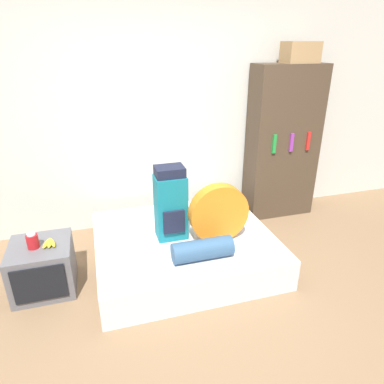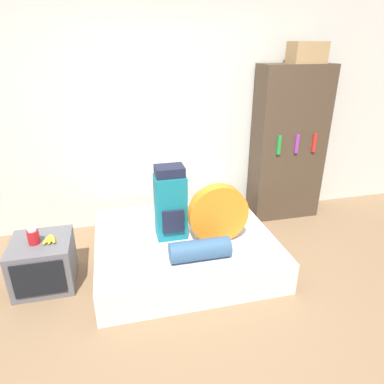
{
  "view_description": "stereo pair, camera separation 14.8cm",
  "coord_description": "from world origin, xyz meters",
  "px_view_note": "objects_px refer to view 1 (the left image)",
  "views": [
    {
      "loc": [
        -0.73,
        -1.98,
        2.06
      ],
      "look_at": [
        0.11,
        0.87,
        0.76
      ],
      "focal_mm": 32.0,
      "sensor_mm": 36.0,
      "label": 1
    },
    {
      "loc": [
        -0.59,
        -2.02,
        2.06
      ],
      "look_at": [
        0.11,
        0.87,
        0.76
      ],
      "focal_mm": 32.0,
      "sensor_mm": 36.0,
      "label": 2
    }
  ],
  "objects_px": {
    "tent_bag": "(219,213)",
    "television": "(43,267)",
    "sleeping_roll": "(203,249)",
    "canister": "(33,241)",
    "cardboard_box": "(300,52)",
    "backpack": "(171,204)",
    "bookshelf": "(283,143)"
  },
  "relations": [
    {
      "from": "canister",
      "to": "tent_bag",
      "type": "bearing_deg",
      "value": -3.93
    },
    {
      "from": "television",
      "to": "canister",
      "type": "relative_size",
      "value": 3.81
    },
    {
      "from": "backpack",
      "to": "tent_bag",
      "type": "relative_size",
      "value": 1.27
    },
    {
      "from": "canister",
      "to": "cardboard_box",
      "type": "relative_size",
      "value": 0.37
    },
    {
      "from": "television",
      "to": "canister",
      "type": "height_order",
      "value": "canister"
    },
    {
      "from": "tent_bag",
      "to": "sleeping_roll",
      "type": "distance_m",
      "value": 0.41
    },
    {
      "from": "bookshelf",
      "to": "television",
      "type": "bearing_deg",
      "value": -164.0
    },
    {
      "from": "tent_bag",
      "to": "television",
      "type": "distance_m",
      "value": 1.66
    },
    {
      "from": "sleeping_roll",
      "to": "television",
      "type": "relative_size",
      "value": 1.01
    },
    {
      "from": "canister",
      "to": "cardboard_box",
      "type": "distance_m",
      "value": 3.34
    },
    {
      "from": "bookshelf",
      "to": "cardboard_box",
      "type": "bearing_deg",
      "value": -17.13
    },
    {
      "from": "television",
      "to": "cardboard_box",
      "type": "relative_size",
      "value": 1.4
    },
    {
      "from": "sleeping_roll",
      "to": "television",
      "type": "height_order",
      "value": "sleeping_roll"
    },
    {
      "from": "tent_bag",
      "to": "cardboard_box",
      "type": "xyz_separation_m",
      "value": [
        1.26,
        0.91,
        1.37
      ]
    },
    {
      "from": "backpack",
      "to": "bookshelf",
      "type": "xyz_separation_m",
      "value": [
        1.59,
        0.75,
        0.26
      ]
    },
    {
      "from": "tent_bag",
      "to": "bookshelf",
      "type": "xyz_separation_m",
      "value": [
        1.18,
        0.93,
        0.33
      ]
    },
    {
      "from": "cardboard_box",
      "to": "canister",
      "type": "bearing_deg",
      "value": -164.76
    },
    {
      "from": "tent_bag",
      "to": "bookshelf",
      "type": "distance_m",
      "value": 1.54
    },
    {
      "from": "backpack",
      "to": "sleeping_roll",
      "type": "xyz_separation_m",
      "value": [
        0.17,
        -0.45,
        -0.26
      ]
    },
    {
      "from": "bookshelf",
      "to": "canister",
      "type": "bearing_deg",
      "value": -163.86
    },
    {
      "from": "cardboard_box",
      "to": "sleeping_roll",
      "type": "bearing_deg",
      "value": -142.06
    },
    {
      "from": "sleeping_roll",
      "to": "television",
      "type": "xyz_separation_m",
      "value": [
        -1.37,
        0.4,
        -0.18
      ]
    },
    {
      "from": "television",
      "to": "bookshelf",
      "type": "xyz_separation_m",
      "value": [
        2.79,
        0.8,
        0.7
      ]
    },
    {
      "from": "canister",
      "to": "cardboard_box",
      "type": "xyz_separation_m",
      "value": [
        2.91,
        0.79,
        1.45
      ]
    },
    {
      "from": "backpack",
      "to": "tent_bag",
      "type": "distance_m",
      "value": 0.46
    },
    {
      "from": "canister",
      "to": "sleeping_roll",
      "type": "bearing_deg",
      "value": -15.21
    },
    {
      "from": "tent_bag",
      "to": "television",
      "type": "bearing_deg",
      "value": 175.37
    },
    {
      "from": "tent_bag",
      "to": "television",
      "type": "xyz_separation_m",
      "value": [
        -1.61,
        0.13,
        -0.37
      ]
    },
    {
      "from": "backpack",
      "to": "bookshelf",
      "type": "distance_m",
      "value": 1.78
    },
    {
      "from": "sleeping_roll",
      "to": "canister",
      "type": "bearing_deg",
      "value": 164.79
    },
    {
      "from": "sleeping_roll",
      "to": "bookshelf",
      "type": "height_order",
      "value": "bookshelf"
    },
    {
      "from": "tent_bag",
      "to": "television",
      "type": "height_order",
      "value": "tent_bag"
    }
  ]
}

